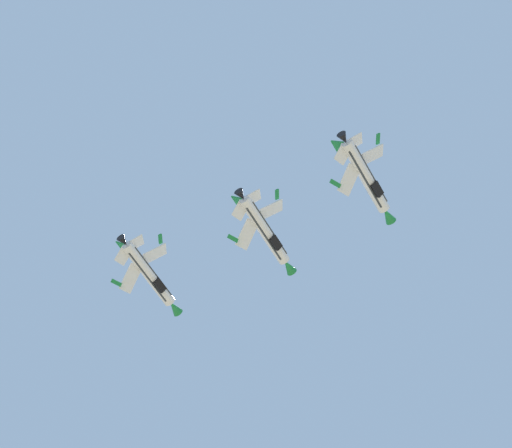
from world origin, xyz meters
The scene contains 3 objects.
fighter_jet_lead centered at (-27.75, 72.82, 116.21)m, with size 8.78×15.33×6.95m.
fighter_jet_left_wing centered at (-9.63, 66.79, 115.20)m, with size 8.89×15.33×6.69m.
fighter_jet_right_wing centered at (5.29, 59.55, 114.74)m, with size 8.84×15.33×6.81m.
Camera 1 is at (-0.92, -7.82, 1.54)m, focal length 66.99 mm.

